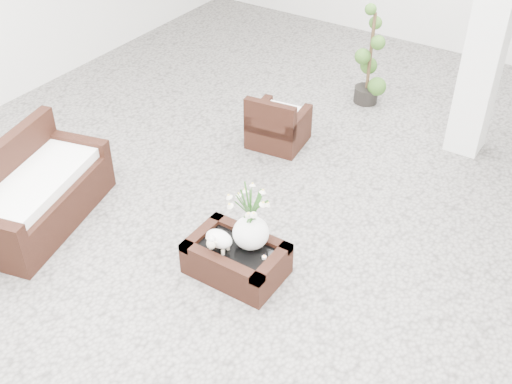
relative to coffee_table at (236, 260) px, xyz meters
The scene contains 9 objects.
ground 0.61m from the coffee_table, 99.10° to the left, with size 11.00×11.00×0.00m, color gray.
column 3.90m from the coffee_table, 71.91° to the left, with size 0.40×0.40×3.50m, color white.
coffee_table is the anchor object (origin of this frame).
sheep_figurine 0.30m from the coffee_table, 140.19° to the right, with size 0.28×0.23×0.21m, color white.
planter_narcissus 0.57m from the coffee_table, 45.00° to the left, with size 0.44×0.44×0.80m, color white, non-canonical shape.
tealight 0.35m from the coffee_table, ahead, with size 0.04×0.04×0.03m, color white.
armchair 2.38m from the coffee_table, 111.81° to the left, with size 0.65×0.62×0.69m, color black.
loveseat 2.23m from the coffee_table, 167.91° to the right, with size 1.65×0.79×0.88m, color black.
topiary 3.85m from the coffee_table, 96.38° to the left, with size 0.37×0.37×1.37m, color #2C4F19, non-canonical shape.
Camera 1 is at (2.65, -4.18, 4.25)m, focal length 44.27 mm.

